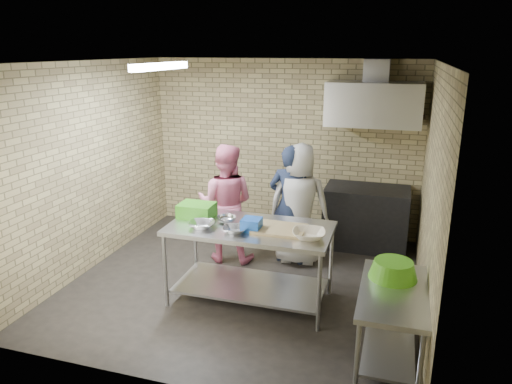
% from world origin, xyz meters
% --- Properties ---
extents(floor, '(4.20, 4.20, 0.00)m').
position_xyz_m(floor, '(0.00, 0.00, 0.00)').
color(floor, black).
rests_on(floor, ground).
extents(ceiling, '(4.20, 4.20, 0.00)m').
position_xyz_m(ceiling, '(0.00, 0.00, 2.70)').
color(ceiling, black).
rests_on(ceiling, ground).
extents(back_wall, '(4.20, 0.06, 2.70)m').
position_xyz_m(back_wall, '(0.00, 2.00, 1.35)').
color(back_wall, tan).
rests_on(back_wall, ground).
extents(front_wall, '(4.20, 0.06, 2.70)m').
position_xyz_m(front_wall, '(0.00, -2.00, 1.35)').
color(front_wall, tan).
rests_on(front_wall, ground).
extents(left_wall, '(0.06, 4.00, 2.70)m').
position_xyz_m(left_wall, '(-2.10, 0.00, 1.35)').
color(left_wall, tan).
rests_on(left_wall, ground).
extents(right_wall, '(0.06, 4.00, 2.70)m').
position_xyz_m(right_wall, '(2.10, 0.00, 1.35)').
color(right_wall, tan).
rests_on(right_wall, ground).
extents(prep_table, '(1.84, 0.92, 0.92)m').
position_xyz_m(prep_table, '(0.21, -0.38, 0.46)').
color(prep_table, silver).
rests_on(prep_table, floor).
extents(side_counter, '(0.60, 1.20, 0.75)m').
position_xyz_m(side_counter, '(1.80, -1.10, 0.38)').
color(side_counter, silver).
rests_on(side_counter, floor).
extents(stove, '(1.20, 0.70, 0.90)m').
position_xyz_m(stove, '(1.35, 1.65, 0.45)').
color(stove, black).
rests_on(stove, floor).
extents(range_hood, '(1.30, 0.60, 0.60)m').
position_xyz_m(range_hood, '(1.35, 1.70, 2.10)').
color(range_hood, silver).
rests_on(range_hood, back_wall).
extents(hood_duct, '(0.35, 0.30, 0.30)m').
position_xyz_m(hood_duct, '(1.35, 1.85, 2.55)').
color(hood_duct, '#A5A8AD').
rests_on(hood_duct, back_wall).
extents(wall_shelf, '(0.80, 0.20, 0.04)m').
position_xyz_m(wall_shelf, '(1.65, 1.89, 1.92)').
color(wall_shelf, '#3F2B19').
rests_on(wall_shelf, back_wall).
extents(fluorescent_fixture, '(0.10, 1.25, 0.08)m').
position_xyz_m(fluorescent_fixture, '(-1.00, 0.00, 2.64)').
color(fluorescent_fixture, white).
rests_on(fluorescent_fixture, ceiling).
extents(green_crate, '(0.41, 0.31, 0.16)m').
position_xyz_m(green_crate, '(-0.49, -0.26, 1.00)').
color(green_crate, '#34951B').
rests_on(green_crate, prep_table).
extents(blue_tub, '(0.20, 0.20, 0.13)m').
position_xyz_m(blue_tub, '(0.26, -0.48, 0.99)').
color(blue_tub, blue).
rests_on(blue_tub, prep_table).
extents(cutting_board, '(0.56, 0.43, 0.03)m').
position_xyz_m(cutting_board, '(0.56, -0.40, 0.94)').
color(cutting_board, tan).
rests_on(cutting_board, prep_table).
extents(mixing_bowl_a, '(0.33, 0.33, 0.07)m').
position_xyz_m(mixing_bowl_a, '(-0.29, -0.58, 0.96)').
color(mixing_bowl_a, silver).
rests_on(mixing_bowl_a, prep_table).
extents(mixing_bowl_b, '(0.25, 0.25, 0.07)m').
position_xyz_m(mixing_bowl_b, '(-0.09, -0.33, 0.96)').
color(mixing_bowl_b, '#B0B3B8').
rests_on(mixing_bowl_b, prep_table).
extents(mixing_bowl_c, '(0.31, 0.31, 0.07)m').
position_xyz_m(mixing_bowl_c, '(0.11, -0.60, 0.95)').
color(mixing_bowl_c, '#B0B4B7').
rests_on(mixing_bowl_c, prep_table).
extents(ceramic_bowl, '(0.41, 0.41, 0.09)m').
position_xyz_m(ceramic_bowl, '(0.91, -0.53, 0.96)').
color(ceramic_bowl, beige).
rests_on(ceramic_bowl, prep_table).
extents(green_basin, '(0.46, 0.46, 0.17)m').
position_xyz_m(green_basin, '(1.78, -0.85, 0.83)').
color(green_basin, '#59C626').
rests_on(green_basin, side_counter).
extents(bottle_red, '(0.07, 0.07, 0.18)m').
position_xyz_m(bottle_red, '(1.40, 1.89, 2.03)').
color(bottle_red, '#B22619').
rests_on(bottle_red, wall_shelf).
extents(bottle_green, '(0.06, 0.06, 0.15)m').
position_xyz_m(bottle_green, '(1.80, 1.89, 2.02)').
color(bottle_green, green).
rests_on(bottle_green, wall_shelf).
extents(man_navy, '(0.61, 0.41, 1.64)m').
position_xyz_m(man_navy, '(0.40, 0.81, 0.82)').
color(man_navy, '#151C36').
rests_on(man_navy, floor).
extents(woman_pink, '(0.85, 0.70, 1.63)m').
position_xyz_m(woman_pink, '(-0.46, 0.62, 0.82)').
color(woman_pink, pink).
rests_on(woman_pink, floor).
extents(woman_white, '(0.86, 0.60, 1.66)m').
position_xyz_m(woman_white, '(0.51, 0.83, 0.83)').
color(woman_white, silver).
rests_on(woman_white, floor).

